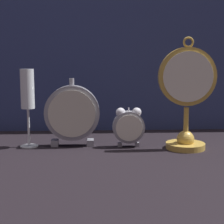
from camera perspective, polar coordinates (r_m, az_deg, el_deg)
ground_plane at (r=0.99m, az=0.23°, el=-6.44°), size 4.00×4.00×0.00m
fabric_backdrop_drape at (r=1.28m, az=-0.56°, el=10.46°), size 1.59×0.01×0.60m
pocket_watch_on_stand at (r=1.04m, az=11.31°, el=1.56°), size 0.16×0.11×0.31m
alarm_clock_twin_bell at (r=1.06m, az=2.54°, el=-2.04°), size 0.09×0.03×0.11m
mantel_clock_silver at (r=1.07m, az=-6.09°, el=-0.21°), size 0.16×0.04×0.19m
champagne_flute at (r=1.07m, az=-12.75°, el=2.54°), size 0.05×0.05×0.22m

